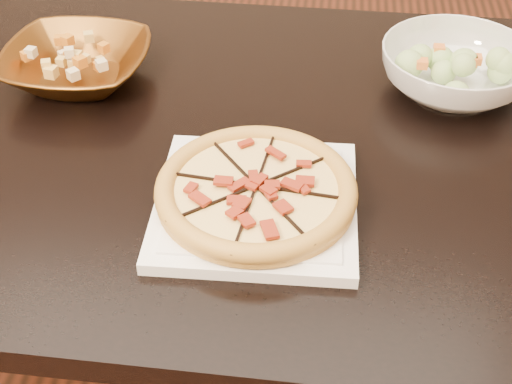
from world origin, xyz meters
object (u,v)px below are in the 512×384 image
at_px(salad_bowl, 455,70).
at_px(bronze_bowl, 77,64).
at_px(dining_table, 203,182).
at_px(plate, 256,203).
at_px(pizza, 256,190).

bearing_deg(salad_bowl, bronze_bowl, -176.49).
relative_size(dining_table, plate, 5.00).
xyz_separation_m(dining_table, pizza, (0.11, -0.17, 0.14)).
bearing_deg(dining_table, bronze_bowl, 151.93).
distance_m(plate, bronze_bowl, 0.45).
height_order(plate, bronze_bowl, bronze_bowl).
xyz_separation_m(plate, bronze_bowl, (-0.34, 0.29, 0.02)).
distance_m(bronze_bowl, salad_bowl, 0.63).
relative_size(dining_table, pizza, 5.12).
distance_m(pizza, salad_bowl, 0.44).
distance_m(dining_table, pizza, 0.25).
xyz_separation_m(bronze_bowl, salad_bowl, (0.62, 0.04, 0.01)).
height_order(dining_table, salad_bowl, salad_bowl).
xyz_separation_m(plate, pizza, (-0.00, 0.00, 0.02)).
height_order(plate, pizza, pizza).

